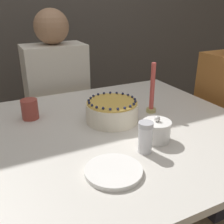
{
  "coord_description": "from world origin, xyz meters",
  "views": [
    {
      "loc": [
        -0.42,
        -0.94,
        1.29
      ],
      "look_at": [
        0.08,
        0.07,
        0.81
      ],
      "focal_mm": 42.0,
      "sensor_mm": 36.0,
      "label": 1
    }
  ],
  "objects_px": {
    "candle": "(152,93)",
    "sugar_shaker": "(145,137)",
    "sugar_bowl": "(156,131)",
    "person_man_blue_shirt": "(59,114)",
    "cake": "(112,111)"
  },
  "relations": [
    {
      "from": "candle",
      "to": "sugar_shaker",
      "type": "bearing_deg",
      "value": -127.46
    },
    {
      "from": "sugar_shaker",
      "to": "candle",
      "type": "relative_size",
      "value": 0.48
    },
    {
      "from": "sugar_bowl",
      "to": "person_man_blue_shirt",
      "type": "bearing_deg",
      "value": 99.8
    },
    {
      "from": "cake",
      "to": "person_man_blue_shirt",
      "type": "height_order",
      "value": "person_man_blue_shirt"
    },
    {
      "from": "sugar_shaker",
      "to": "person_man_blue_shirt",
      "type": "relative_size",
      "value": 0.1
    },
    {
      "from": "sugar_shaker",
      "to": "person_man_blue_shirt",
      "type": "height_order",
      "value": "person_man_blue_shirt"
    },
    {
      "from": "sugar_shaker",
      "to": "candle",
      "type": "xyz_separation_m",
      "value": [
        0.24,
        0.31,
        0.04
      ]
    },
    {
      "from": "sugar_bowl",
      "to": "cake",
      "type": "bearing_deg",
      "value": 107.81
    },
    {
      "from": "candle",
      "to": "person_man_blue_shirt",
      "type": "relative_size",
      "value": 0.2
    },
    {
      "from": "sugar_shaker",
      "to": "candle",
      "type": "height_order",
      "value": "candle"
    },
    {
      "from": "cake",
      "to": "person_man_blue_shirt",
      "type": "distance_m",
      "value": 0.74
    },
    {
      "from": "sugar_bowl",
      "to": "candle",
      "type": "xyz_separation_m",
      "value": [
        0.15,
        0.25,
        0.06
      ]
    },
    {
      "from": "sugar_bowl",
      "to": "sugar_shaker",
      "type": "xyz_separation_m",
      "value": [
        -0.09,
        -0.06,
        0.02
      ]
    },
    {
      "from": "sugar_bowl",
      "to": "candle",
      "type": "distance_m",
      "value": 0.3
    },
    {
      "from": "sugar_bowl",
      "to": "sugar_shaker",
      "type": "height_order",
      "value": "sugar_shaker"
    }
  ]
}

